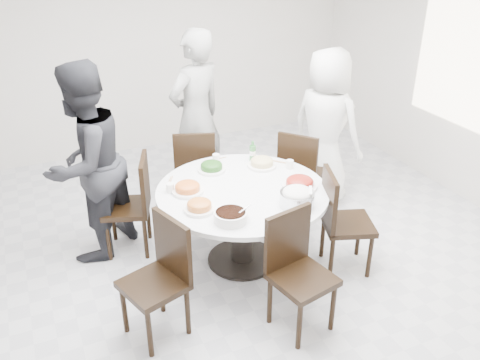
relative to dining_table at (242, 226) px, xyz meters
name	(u,v)px	position (x,y,z in m)	size (l,w,h in m)	color
floor	(223,265)	(-0.19, 0.00, -0.38)	(6.00, 6.00, 0.01)	silver
wall_back	(133,46)	(-0.19, 3.00, 1.02)	(6.00, 0.01, 2.80)	silver
dining_table	(242,226)	(0.00, 0.00, 0.00)	(1.50, 1.50, 0.75)	white
chair_ne	(302,171)	(0.96, 0.59, 0.10)	(0.42, 0.42, 0.95)	black
chair_n	(195,169)	(-0.06, 1.10, 0.10)	(0.42, 0.42, 0.95)	black
chair_nw	(126,206)	(-0.90, 0.62, 0.10)	(0.42, 0.42, 0.95)	black
chair_sw	(153,283)	(-0.97, -0.58, 0.10)	(0.42, 0.42, 0.95)	black
chair_s	(303,276)	(0.06, -0.96, 0.10)	(0.42, 0.42, 0.95)	black
chair_se	(348,222)	(0.82, -0.45, 0.10)	(0.42, 0.42, 0.95)	black
diner_right	(326,127)	(1.32, 0.76, 0.48)	(0.83, 0.54, 1.70)	white
diner_middle	(196,117)	(0.07, 1.39, 0.57)	(0.69, 0.45, 1.88)	black
diner_left	(86,164)	(-1.19, 0.72, 0.54)	(0.89, 0.69, 1.83)	black
dish_greens	(212,168)	(-0.11, 0.45, 0.41)	(0.26, 0.26, 0.07)	white
dish_pale	(262,163)	(0.36, 0.34, 0.41)	(0.27, 0.27, 0.07)	white
dish_orange	(188,189)	(-0.45, 0.14, 0.41)	(0.27, 0.27, 0.07)	white
dish_redbrown	(300,184)	(0.47, -0.17, 0.41)	(0.31, 0.31, 0.08)	white
dish_tofu	(199,207)	(-0.46, -0.18, 0.41)	(0.25, 0.25, 0.07)	white
rice_bowl	(297,199)	(0.29, -0.43, 0.44)	(0.28, 0.28, 0.12)	silver
soup_bowl	(231,216)	(-0.29, -0.43, 0.42)	(0.26, 0.26, 0.08)	white
beverage_bottle	(253,151)	(0.33, 0.49, 0.48)	(0.06, 0.06, 0.21)	#2D7234
tea_cups	(221,158)	(0.04, 0.60, 0.42)	(0.07, 0.07, 0.08)	white
chopsticks	(217,158)	(0.03, 0.68, 0.38)	(0.24, 0.04, 0.01)	tan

